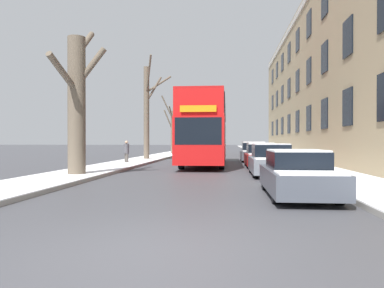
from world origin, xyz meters
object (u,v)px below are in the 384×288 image
Objects in this scene: double_decker_bus at (205,128)px; parked_car_1 at (271,161)px; bare_tree_left_0 at (77,102)px; parked_car_0 at (297,174)px; oncoming_van at (202,143)px; bare_tree_left_1 at (147,110)px; parked_car_3 at (253,152)px; parked_car_2 at (260,156)px; pedestrian_left_sidewalk at (126,151)px; bare_tree_left_2 at (172,128)px.

parked_car_1 is (3.37, -6.97, -1.75)m from double_decker_bus.
bare_tree_left_0 is 9.85m from parked_car_0.
oncoming_van is (-4.89, 32.45, 0.73)m from parked_car_0.
bare_tree_left_1 is 1.91× the size of parked_car_1.
bare_tree_left_1 is 1.90× the size of parked_car_3.
double_decker_bus is at bearing -46.48° from bare_tree_left_1.
parked_car_2 is at bearing -76.61° from oncoming_van.
oncoming_van is at bearing 103.39° from parked_car_2.
pedestrian_left_sidewalk is (-8.56, 6.96, 0.21)m from parked_car_1.
bare_tree_left_2 is 19.67m from double_decker_bus.
bare_tree_left_2 reaches higher than parked_car_2.
parked_car_3 is 15.28m from oncoming_van.
bare_tree_left_2 reaches higher than parked_car_0.
bare_tree_left_2 is (-0.05, 13.83, -0.94)m from bare_tree_left_1.
parked_car_3 is 2.69× the size of pedestrian_left_sidewalk.
parked_car_1 is 0.73× the size of oncoming_van.
parked_car_1 is at bearing -79.36° from oncoming_van.
bare_tree_left_0 is 15.88m from parked_car_3.
bare_tree_left_0 is at bearing -121.89° from parked_car_3.
parked_car_0 is (3.37, -13.42, -1.80)m from double_decker_bus.
parked_car_1 is (8.35, -25.99, -2.42)m from bare_tree_left_2.
bare_tree_left_1 reaches higher than parked_car_1.
parked_car_3 reaches higher than parked_car_1.
double_decker_bus is at bearing -126.44° from parked_car_3.
pedestrian_left_sidewalk is (-0.27, 8.74, -2.33)m from bare_tree_left_0.
bare_tree_left_0 is 4.19× the size of pedestrian_left_sidewalk.
parked_car_3 is at bearing 53.56° from double_decker_bus.
parked_car_0 is at bearing -75.57° from bare_tree_left_2.
double_decker_bus is 19.12m from oncoming_van.
parked_car_1 is at bearing 0.83° from pedestrian_left_sidewalk.
parked_car_1 is at bearing 12.14° from bare_tree_left_0.
double_decker_bus reaches higher than parked_car_1.
pedestrian_left_sidewalk is at bearing 122.54° from parked_car_0.
pedestrian_left_sidewalk is at bearing -92.88° from bare_tree_left_1.
bare_tree_left_0 is 1.54× the size of parked_car_0.
pedestrian_left_sidewalk is (-5.19, -0.01, -1.54)m from double_decker_bus.
parked_car_2 is at bearing 90.00° from parked_car_1.
parked_car_3 is (-0.00, 17.98, 0.08)m from parked_car_0.
parked_car_2 is 21.10m from oncoming_van.
parked_car_3 is (-0.00, 11.53, 0.03)m from parked_car_1.
oncoming_van is (3.46, 0.01, -1.74)m from bare_tree_left_2.
pedestrian_left_sidewalk reaches higher than parked_car_2.
parked_car_2 is (3.37, -1.49, -1.75)m from double_decker_bus.
double_decker_bus is (4.91, 8.75, -0.78)m from bare_tree_left_0.
bare_tree_left_1 is at bearing -89.78° from bare_tree_left_2.
parked_car_0 is at bearing -17.50° from pedestrian_left_sidewalk.
double_decker_bus is 5.92m from parked_car_3.
parked_car_0 is 0.74× the size of oncoming_van.
parked_car_0 is 32.82m from oncoming_van.
parked_car_0 is at bearing -90.00° from parked_car_2.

